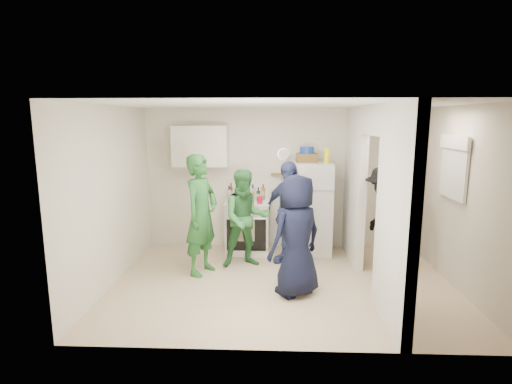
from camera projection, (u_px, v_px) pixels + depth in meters
The scene contains 35 objects.
floor at pixel (282, 283), 5.71m from camera, with size 4.80×4.80×0.00m, color beige.
wall_back at pixel (280, 179), 7.15m from camera, with size 4.80×4.80×0.00m, color silver.
wall_front at pixel (288, 232), 3.81m from camera, with size 4.80×4.80×0.00m, color silver.
wall_left at pixel (111, 196), 5.58m from camera, with size 3.40×3.40×0.00m, color silver.
wall_right at pixel (461, 199), 5.39m from camera, with size 3.40×3.40×0.00m, color silver.
ceiling at pixel (284, 105), 5.26m from camera, with size 4.80×4.80×0.00m, color white.
partition_pier_back at pixel (355, 185), 6.52m from camera, with size 0.12×1.20×2.50m, color silver.
partition_pier_front at pixel (396, 218), 4.36m from camera, with size 0.12×1.20×2.50m, color silver.
partition_header at pixel (375, 120), 5.25m from camera, with size 0.12×1.00×0.40m, color silver.
stove at pixel (247, 226), 7.00m from camera, with size 0.76×0.64×0.91m, color white.
upper_cabinet at pixel (200, 146), 6.92m from camera, with size 0.95×0.34×0.70m, color silver.
fridge at pixel (312, 208), 6.86m from camera, with size 0.66×0.64×1.59m, color silver.
wicker_basket at pixel (307, 158), 6.76m from camera, with size 0.35×0.25×0.15m, color brown.
blue_bowl at pixel (307, 150), 6.73m from camera, with size 0.24×0.24×0.11m, color navy.
yellow_cup_stack_top at pixel (327, 156), 6.59m from camera, with size 0.09×0.09×0.25m, color yellow.
wall_clock at pixel (284, 154), 7.05m from camera, with size 0.22×0.22×0.03m, color white.
spice_shelf at pixel (281, 174), 7.09m from camera, with size 0.35×0.08×0.03m, color olive.
nook_window at pixel (455, 168), 5.52m from camera, with size 0.03×0.70×0.80m, color black.
nook_window_frame at pixel (454, 168), 5.52m from camera, with size 0.04×0.76×0.86m, color white.
nook_valance at pixel (455, 142), 5.45m from camera, with size 0.04×0.82×0.18m, color white.
yellow_cup_stack_stove at pixel (239, 196), 6.68m from camera, with size 0.09×0.09×0.25m, color yellow.
red_cup at pixel (260, 200), 6.70m from camera, with size 0.09×0.09×0.12m, color red.
person_green_left at pixel (201, 215), 5.95m from camera, with size 0.66×0.43×1.81m, color #2A692D.
person_green_center at pixel (246, 219), 6.26m from camera, with size 0.75×0.59×1.55m, color #34783A.
person_denim at pixel (288, 213), 6.37m from camera, with size 0.98×0.41×1.67m, color navy.
person_navy at pixel (297, 236), 5.22m from camera, with size 0.79×0.51×1.62m, color black.
person_nook at pixel (384, 220), 5.95m from camera, with size 1.06×0.61×1.64m, color black.
bottle_a at pixel (231, 191), 7.00m from camera, with size 0.06×0.06×0.30m, color brown.
bottle_b at pixel (236, 193), 6.81m from camera, with size 0.06×0.06×0.30m, color #173D14.
bottle_c at pixel (243, 191), 7.02m from camera, with size 0.06×0.06×0.31m, color silver.
bottle_d at pixel (247, 194), 6.82m from camera, with size 0.06×0.06×0.29m, color #5D3310.
bottle_e at pixel (253, 192), 7.06m from camera, with size 0.08×0.08×0.26m, color silver.
bottle_f at pixel (258, 194), 6.90m from camera, with size 0.07×0.07×0.24m, color #143714.
bottle_g at pixel (263, 192), 7.03m from camera, with size 0.07×0.07×0.27m, color olive.
bottle_h at pixel (229, 194), 6.77m from camera, with size 0.06×0.06×0.29m, color #ADAFBA.
Camera 1 is at (-0.16, -5.39, 2.31)m, focal length 28.00 mm.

